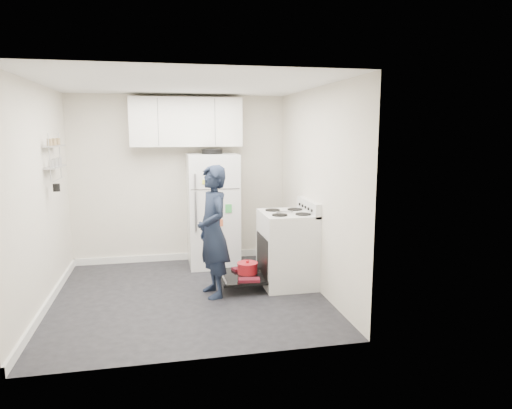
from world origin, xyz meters
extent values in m
cube|color=black|center=(0.00, 0.00, 0.00)|extent=(3.20, 3.20, 0.01)
cube|color=white|center=(0.00, 0.00, 2.50)|extent=(3.20, 3.20, 0.01)
cube|color=silver|center=(0.00, 1.60, 1.25)|extent=(3.20, 0.01, 2.50)
cube|color=silver|center=(0.00, -1.60, 1.25)|extent=(3.20, 0.01, 2.50)
cube|color=silver|center=(-1.60, 0.00, 1.25)|extent=(0.01, 3.20, 2.50)
cube|color=silver|center=(1.60, 0.00, 1.25)|extent=(0.01, 3.20, 2.50)
cube|color=white|center=(-1.59, 0.00, 0.05)|extent=(0.03, 3.20, 0.10)
cube|color=white|center=(0.00, 1.59, 0.05)|extent=(3.20, 0.03, 0.10)
cube|color=silver|center=(1.28, 0.15, 0.46)|extent=(0.65, 0.76, 0.92)
cube|color=black|center=(1.21, 0.15, 0.40)|extent=(0.53, 0.60, 0.52)
cube|color=orange|center=(1.48, 0.15, 0.40)|extent=(0.02, 0.56, 0.46)
cylinder|color=black|center=(1.26, 0.15, 0.22)|extent=(0.34, 0.34, 0.02)
cube|color=silver|center=(1.56, 0.15, 1.01)|extent=(0.08, 0.76, 0.18)
cube|color=silver|center=(1.28, 0.15, 0.94)|extent=(0.65, 0.76, 0.03)
cube|color=#B2B2B7|center=(1.23, 0.10, 0.97)|extent=(0.22, 0.03, 0.01)
cube|color=black|center=(0.68, 0.15, 0.14)|extent=(0.55, 0.70, 0.03)
cylinder|color=#B2B2B7|center=(0.43, 0.15, 0.18)|extent=(0.02, 0.66, 0.02)
cylinder|color=red|center=(0.77, 0.21, 0.22)|extent=(0.26, 0.26, 0.12)
cylinder|color=red|center=(0.77, 0.21, 0.29)|extent=(0.27, 0.27, 0.02)
sphere|color=red|center=(0.77, 0.21, 0.32)|extent=(0.04, 0.04, 0.04)
cube|color=maroon|center=(0.73, -0.11, 0.18)|extent=(0.28, 0.17, 0.04)
cube|color=maroon|center=(0.73, 0.37, 0.18)|extent=(0.29, 0.20, 0.04)
cube|color=white|center=(0.45, 1.25, 0.82)|extent=(0.72, 0.70, 1.65)
cube|color=#4C4C4C|center=(0.45, 0.90, 1.18)|extent=(0.68, 0.01, 0.01)
cube|color=#B2B2B7|center=(0.17, 0.88, 1.30)|extent=(0.03, 0.03, 0.20)
cube|color=#B2B2B7|center=(0.17, 0.88, 0.88)|extent=(0.03, 0.03, 0.55)
cylinder|color=black|center=(0.45, 1.25, 1.68)|extent=(0.30, 0.30, 0.07)
cube|color=yellow|center=(0.30, 0.89, 1.28)|extent=(0.06, 0.01, 0.06)
cube|color=#CB613A|center=(0.50, 0.89, 0.70)|extent=(0.10, 0.01, 0.10)
cube|color=green|center=(0.63, 0.89, 0.90)|extent=(0.09, 0.01, 0.12)
cube|color=silver|center=(0.10, 1.43, 2.10)|extent=(1.60, 0.33, 0.70)
cube|color=#B2B2B7|center=(-1.52, 0.50, 1.80)|extent=(0.14, 0.60, 0.02)
cube|color=#B2B2B7|center=(-1.52, 0.50, 1.55)|extent=(0.14, 0.60, 0.02)
cylinder|color=black|center=(-1.49, 0.32, 1.32)|extent=(0.08, 0.08, 0.09)
imported|color=#161D30|center=(0.30, -0.05, 0.79)|extent=(0.49, 0.64, 1.58)
camera|label=1|loc=(-0.29, -5.35, 1.98)|focal=32.00mm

